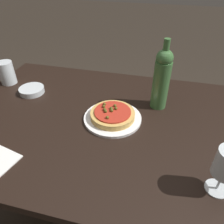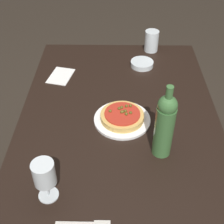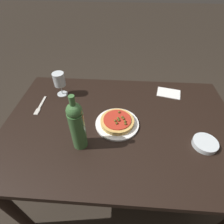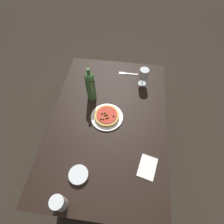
# 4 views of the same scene
# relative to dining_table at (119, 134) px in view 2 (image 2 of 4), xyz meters

# --- Properties ---
(ground_plane) EXTENTS (14.00, 14.00, 0.00)m
(ground_plane) POSITION_rel_dining_table_xyz_m (0.00, 0.00, -0.68)
(ground_plane) COLOR #2D261E
(dining_table) EXTENTS (1.34, 0.89, 0.78)m
(dining_table) POSITION_rel_dining_table_xyz_m (0.00, 0.00, 0.00)
(dining_table) COLOR black
(dining_table) RESTS_ON ground_plane
(dinner_plate) EXTENTS (0.25, 0.25, 0.01)m
(dinner_plate) POSITION_rel_dining_table_xyz_m (0.02, 0.01, 0.10)
(dinner_plate) COLOR white
(dinner_plate) RESTS_ON dining_table
(pizza) EXTENTS (0.19, 0.19, 0.04)m
(pizza) POSITION_rel_dining_table_xyz_m (0.02, 0.01, 0.12)
(pizza) COLOR tan
(pizza) RESTS_ON dinner_plate
(wine_glass) EXTENTS (0.08, 0.08, 0.16)m
(wine_glass) POSITION_rel_dining_table_xyz_m (0.41, -0.24, 0.21)
(wine_glass) COLOR silver
(wine_glass) RESTS_ON dining_table
(wine_bottle) EXTENTS (0.07, 0.07, 0.31)m
(wine_bottle) POSITION_rel_dining_table_xyz_m (0.20, 0.16, 0.24)
(wine_bottle) COLOR #3D6B38
(wine_bottle) RESTS_ON dining_table
(water_cup) EXTENTS (0.08, 0.08, 0.12)m
(water_cup) POSITION_rel_dining_table_xyz_m (-0.61, 0.19, 0.16)
(water_cup) COLOR silver
(water_cup) RESTS_ON dining_table
(side_bowl) EXTENTS (0.12, 0.12, 0.03)m
(side_bowl) POSITION_rel_dining_table_xyz_m (-0.43, 0.13, 0.11)
(side_bowl) COLOR silver
(side_bowl) RESTS_ON dining_table
(fork) EXTENTS (0.03, 0.18, 0.00)m
(fork) POSITION_rel_dining_table_xyz_m (0.51, -0.10, 0.10)
(fork) COLOR beige
(fork) RESTS_ON dining_table
(paper_napkin) EXTENTS (0.17, 0.14, 0.00)m
(paper_napkin) POSITION_rel_dining_table_xyz_m (-0.33, -0.30, 0.10)
(paper_napkin) COLOR white
(paper_napkin) RESTS_ON dining_table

